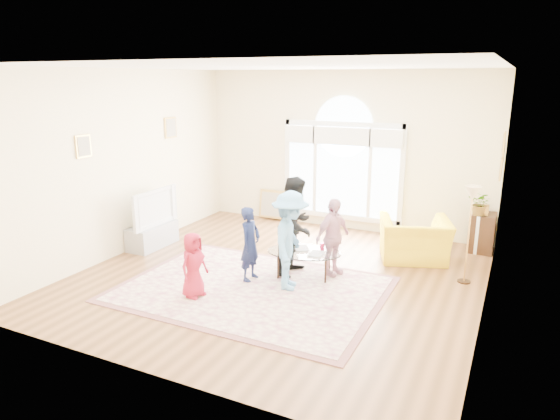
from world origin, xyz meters
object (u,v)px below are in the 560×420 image
at_px(area_rug, 252,289).
at_px(armchair, 414,240).
at_px(television, 151,207).
at_px(coffee_table, 304,253).
at_px(tv_console, 152,235).

relative_size(area_rug, armchair, 3.18).
height_order(area_rug, television, television).
bearing_deg(coffee_table, television, 165.03).
bearing_deg(television, area_rug, -19.41).
bearing_deg(area_rug, armchair, 50.34).
bearing_deg(area_rug, tv_console, 160.64).
distance_m(tv_console, coffee_table, 3.12).
distance_m(coffee_table, armchair, 2.05).
bearing_deg(tv_console, television, 0.00).
bearing_deg(coffee_table, armchair, 34.13).
height_order(area_rug, armchair, armchair).
xyz_separation_m(television, coffee_table, (3.10, -0.12, -0.35)).
distance_m(television, coffee_table, 3.13).
height_order(coffee_table, armchair, armchair).
relative_size(tv_console, television, 0.86).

